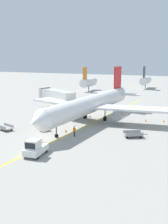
{
  "coord_description": "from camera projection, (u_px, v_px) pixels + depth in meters",
  "views": [
    {
      "loc": [
        20.09,
        -32.97,
        12.12
      ],
      "look_at": [
        1.61,
        9.74,
        2.5
      ],
      "focal_mm": 42.38,
      "sensor_mm": 36.0,
      "label": 1
    }
  ],
  "objects": [
    {
      "name": "ground_crew_marshaller",
      "position": [
        74.0,
        131.0,
        41.09
      ],
      "size": [
        0.36,
        0.24,
        1.7
      ],
      "color": "#26262D",
      "rests_on": "ground"
    },
    {
      "name": "airliner",
      "position": [
        92.0,
        104.0,
        50.5
      ],
      "size": [
        28.51,
        35.34,
        10.1
      ],
      "color": "white",
      "rests_on": "ground"
    },
    {
      "name": "distant_aircraft_mid_left",
      "position": [
        145.0,
        80.0,
        105.16
      ],
      "size": [
        3.0,
        10.1,
        8.8
      ],
      "color": "silver",
      "rests_on": "ground"
    },
    {
      "name": "jet_bridge",
      "position": [
        54.0,
        95.0,
        61.3
      ],
      "size": [
        12.3,
        8.75,
        4.85
      ],
      "color": "beige",
      "rests_on": "ground"
    },
    {
      "name": "baggage_tug_near_wing",
      "position": [
        42.0,
        115.0,
        52.68
      ],
      "size": [
        2.7,
        2.06,
        2.1
      ],
      "color": "silver",
      "rests_on": "ground"
    },
    {
      "name": "safety_cone_wingtip_right",
      "position": [
        164.0,
        121.0,
        50.43
      ],
      "size": [
        0.36,
        0.36,
        0.44
      ],
      "primitive_type": "cone",
      "color": "orange",
      "rests_on": "ground"
    },
    {
      "name": "safety_cone_nose_right",
      "position": [
        146.0,
        120.0,
        50.94
      ],
      "size": [
        0.36,
        0.36,
        0.44
      ],
      "primitive_type": "cone",
      "color": "orange",
      "rests_on": "ground"
    },
    {
      "name": "taxi_line_yellow",
      "position": [
        73.0,
        132.0,
        43.77
      ],
      "size": [
        7.09,
        79.74,
        0.01
      ],
      "primitive_type": "cube",
      "rotation": [
        0.0,
        0.0,
        -0.09
      ],
      "color": "yellow",
      "rests_on": "ground"
    },
    {
      "name": "safety_cone_wingtip_left",
      "position": [
        43.0,
        143.0,
        37.54
      ],
      "size": [
        0.36,
        0.36,
        0.44
      ],
      "primitive_type": "cone",
      "color": "orange",
      "rests_on": "ground"
    },
    {
      "name": "ground_plane",
      "position": [
        49.0,
        139.0,
        39.9
      ],
      "size": [
        300.0,
        300.0,
        0.0
      ],
      "primitive_type": "plane",
      "color": "#9E9B93"
    },
    {
      "name": "baggage_cart_loaded",
      "position": [
        5.0,
        128.0,
        44.77
      ],
      "size": [
        3.82,
        2.32,
        0.94
      ],
      "color": "#A5A5A8",
      "rests_on": "ground"
    },
    {
      "name": "safety_cone_tail_area",
      "position": [
        66.0,
        131.0,
        43.67
      ],
      "size": [
        0.36,
        0.36,
        0.44
      ],
      "primitive_type": "cone",
      "color": "orange",
      "rests_on": "ground"
    },
    {
      "name": "pushback_tug",
      "position": [
        35.0,
        148.0,
        33.1
      ],
      "size": [
        2.26,
        3.78,
        2.2
      ],
      "color": "silver",
      "rests_on": "ground"
    },
    {
      "name": "baggage_cart_empty_trailing",
      "position": [
        133.0,
        134.0,
        40.84
      ],
      "size": [
        3.68,
        2.71,
        0.94
      ],
      "color": "#A5A5A8",
      "rests_on": "ground"
    },
    {
      "name": "belt_loader_forward_hold",
      "position": [
        42.0,
        125.0,
        45.57
      ],
      "size": [
        4.52,
        4.31,
        2.59
      ],
      "color": "silver",
      "rests_on": "ground"
    },
    {
      "name": "safety_cone_nose_left",
      "position": [
        90.0,
        116.0,
        54.56
      ],
      "size": [
        0.36,
        0.36,
        0.44
      ],
      "primitive_type": "cone",
      "color": "orange",
      "rests_on": "ground"
    },
    {
      "name": "belt_loader_aft_hold",
      "position": [
        45.0,
        117.0,
        50.95
      ],
      "size": [
        2.21,
        5.16,
        2.59
      ],
      "color": "silver",
      "rests_on": "ground"
    },
    {
      "name": "distant_aircraft_far_left",
      "position": [
        88.0,
        82.0,
        97.17
      ],
      "size": [
        3.0,
        10.1,
        8.8
      ],
      "color": "silver",
      "rests_on": "ground"
    }
  ]
}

